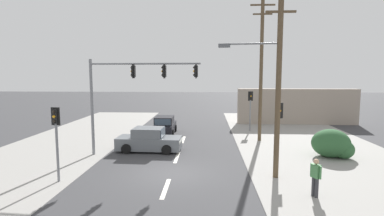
{
  "coord_description": "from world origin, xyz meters",
  "views": [
    {
      "loc": [
        1.83,
        -14.79,
        5.09
      ],
      "look_at": [
        0.88,
        4.0,
        2.95
      ],
      "focal_mm": 28.0,
      "sensor_mm": 36.0,
      "label": 1
    }
  ],
  "objects_px": {
    "traffic_signal_mast": "(128,86)",
    "sedan_oncoming_mid": "(149,140)",
    "pedestal_signal_right_kerb": "(279,124)",
    "pedestal_signal_far_median": "(250,104)",
    "utility_pole_foreground_right": "(276,78)",
    "pedestal_signal_left_kerb": "(56,132)",
    "pedestrian_at_kerb": "(316,176)",
    "hatchback_crossing_left": "(165,126)",
    "utility_pole_midground_right": "(261,68)"
  },
  "relations": [
    {
      "from": "sedan_oncoming_mid",
      "to": "pedestal_signal_right_kerb",
      "type": "bearing_deg",
      "value": -22.53
    },
    {
      "from": "pedestal_signal_right_kerb",
      "to": "pedestal_signal_left_kerb",
      "type": "relative_size",
      "value": 1.0
    },
    {
      "from": "pedestal_signal_far_median",
      "to": "hatchback_crossing_left",
      "type": "distance_m",
      "value": 7.84
    },
    {
      "from": "traffic_signal_mast",
      "to": "pedestal_signal_right_kerb",
      "type": "height_order",
      "value": "traffic_signal_mast"
    },
    {
      "from": "sedan_oncoming_mid",
      "to": "utility_pole_foreground_right",
      "type": "bearing_deg",
      "value": -34.06
    },
    {
      "from": "pedestal_signal_right_kerb",
      "to": "pedestal_signal_far_median",
      "type": "bearing_deg",
      "value": 89.99
    },
    {
      "from": "pedestal_signal_left_kerb",
      "to": "utility_pole_midground_right",
      "type": "bearing_deg",
      "value": 40.23
    },
    {
      "from": "sedan_oncoming_mid",
      "to": "utility_pole_midground_right",
      "type": "bearing_deg",
      "value": 23.53
    },
    {
      "from": "utility_pole_foreground_right",
      "to": "pedestal_signal_far_median",
      "type": "bearing_deg",
      "value": 87.18
    },
    {
      "from": "pedestal_signal_right_kerb",
      "to": "utility_pole_foreground_right",
      "type": "bearing_deg",
      "value": -110.51
    },
    {
      "from": "sedan_oncoming_mid",
      "to": "hatchback_crossing_left",
      "type": "distance_m",
      "value": 5.69
    },
    {
      "from": "traffic_signal_mast",
      "to": "pedestal_signal_left_kerb",
      "type": "distance_m",
      "value": 5.5
    },
    {
      "from": "utility_pole_midground_right",
      "to": "pedestal_signal_far_median",
      "type": "xyz_separation_m",
      "value": [
        -0.16,
        4.0,
        -3.1
      ]
    },
    {
      "from": "pedestal_signal_right_kerb",
      "to": "traffic_signal_mast",
      "type": "bearing_deg",
      "value": 167.49
    },
    {
      "from": "pedestal_signal_left_kerb",
      "to": "pedestrian_at_kerb",
      "type": "bearing_deg",
      "value": -5.99
    },
    {
      "from": "traffic_signal_mast",
      "to": "pedestal_signal_far_median",
      "type": "height_order",
      "value": "traffic_signal_mast"
    },
    {
      "from": "utility_pole_midground_right",
      "to": "pedestal_signal_left_kerb",
      "type": "distance_m",
      "value": 14.77
    },
    {
      "from": "utility_pole_foreground_right",
      "to": "utility_pole_midground_right",
      "type": "distance_m",
      "value": 8.26
    },
    {
      "from": "hatchback_crossing_left",
      "to": "pedestal_signal_far_median",
      "type": "bearing_deg",
      "value": 13.08
    },
    {
      "from": "pedestal_signal_left_kerb",
      "to": "pedestrian_at_kerb",
      "type": "height_order",
      "value": "pedestal_signal_left_kerb"
    },
    {
      "from": "utility_pole_midground_right",
      "to": "pedestal_signal_right_kerb",
      "type": "bearing_deg",
      "value": -91.4
    },
    {
      "from": "traffic_signal_mast",
      "to": "hatchback_crossing_left",
      "type": "xyz_separation_m",
      "value": [
        1.2,
        6.95,
        -3.65
      ]
    },
    {
      "from": "traffic_signal_mast",
      "to": "sedan_oncoming_mid",
      "type": "relative_size",
      "value": 1.6
    },
    {
      "from": "hatchback_crossing_left",
      "to": "pedestrian_at_kerb",
      "type": "xyz_separation_m",
      "value": [
        8.08,
        -12.81,
        0.22
      ]
    },
    {
      "from": "pedestal_signal_right_kerb",
      "to": "utility_pole_midground_right",
      "type": "bearing_deg",
      "value": 88.6
    },
    {
      "from": "utility_pole_midground_right",
      "to": "utility_pole_foreground_right",
      "type": "bearing_deg",
      "value": -95.29
    },
    {
      "from": "hatchback_crossing_left",
      "to": "utility_pole_foreground_right",
      "type": "bearing_deg",
      "value": -56.83
    },
    {
      "from": "pedestal_signal_far_median",
      "to": "hatchback_crossing_left",
      "type": "height_order",
      "value": "pedestal_signal_far_median"
    },
    {
      "from": "traffic_signal_mast",
      "to": "hatchback_crossing_left",
      "type": "distance_m",
      "value": 7.94
    },
    {
      "from": "traffic_signal_mast",
      "to": "pedestal_signal_left_kerb",
      "type": "bearing_deg",
      "value": -115.53
    },
    {
      "from": "utility_pole_midground_right",
      "to": "hatchback_crossing_left",
      "type": "height_order",
      "value": "utility_pole_midground_right"
    },
    {
      "from": "traffic_signal_mast",
      "to": "pedestal_signal_far_median",
      "type": "xyz_separation_m",
      "value": [
        8.65,
        8.68,
        -1.94
      ]
    },
    {
      "from": "utility_pole_foreground_right",
      "to": "pedestal_signal_far_median",
      "type": "xyz_separation_m",
      "value": [
        0.6,
        12.2,
        -2.47
      ]
    },
    {
      "from": "utility_pole_foreground_right",
      "to": "traffic_signal_mast",
      "type": "xyz_separation_m",
      "value": [
        -8.05,
        3.52,
        -0.54
      ]
    },
    {
      "from": "pedestal_signal_far_median",
      "to": "pedestrian_at_kerb",
      "type": "height_order",
      "value": "pedestal_signal_far_median"
    },
    {
      "from": "utility_pole_midground_right",
      "to": "pedestal_signal_far_median",
      "type": "bearing_deg",
      "value": 92.27
    },
    {
      "from": "traffic_signal_mast",
      "to": "hatchback_crossing_left",
      "type": "height_order",
      "value": "traffic_signal_mast"
    },
    {
      "from": "traffic_signal_mast",
      "to": "sedan_oncoming_mid",
      "type": "xyz_separation_m",
      "value": [
        0.97,
        1.27,
        -3.65
      ]
    },
    {
      "from": "pedestal_signal_right_kerb",
      "to": "hatchback_crossing_left",
      "type": "distance_m",
      "value": 11.71
    },
    {
      "from": "utility_pole_midground_right",
      "to": "sedan_oncoming_mid",
      "type": "relative_size",
      "value": 2.45
    },
    {
      "from": "pedestal_signal_right_kerb",
      "to": "pedestal_signal_left_kerb",
      "type": "xyz_separation_m",
      "value": [
        -10.87,
        -2.73,
        0.0
      ]
    },
    {
      "from": "sedan_oncoming_mid",
      "to": "pedestrian_at_kerb",
      "type": "height_order",
      "value": "pedestrian_at_kerb"
    },
    {
      "from": "pedestal_signal_far_median",
      "to": "sedan_oncoming_mid",
      "type": "xyz_separation_m",
      "value": [
        -7.68,
        -7.41,
        -1.71
      ]
    },
    {
      "from": "pedestal_signal_right_kerb",
      "to": "pedestrian_at_kerb",
      "type": "height_order",
      "value": "pedestal_signal_right_kerb"
    },
    {
      "from": "utility_pole_foreground_right",
      "to": "utility_pole_midground_right",
      "type": "bearing_deg",
      "value": 84.71
    },
    {
      "from": "utility_pole_midground_right",
      "to": "hatchback_crossing_left",
      "type": "bearing_deg",
      "value": 163.38
    },
    {
      "from": "pedestal_signal_left_kerb",
      "to": "hatchback_crossing_left",
      "type": "bearing_deg",
      "value": 73.56
    },
    {
      "from": "pedestal_signal_left_kerb",
      "to": "pedestal_signal_far_median",
      "type": "distance_m",
      "value": 17.2
    },
    {
      "from": "pedestal_signal_right_kerb",
      "to": "pedestal_signal_far_median",
      "type": "xyz_separation_m",
      "value": [
        0.0,
        10.6,
        0.0
      ]
    },
    {
      "from": "traffic_signal_mast",
      "to": "utility_pole_foreground_right",
      "type": "bearing_deg",
      "value": -23.63
    }
  ]
}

